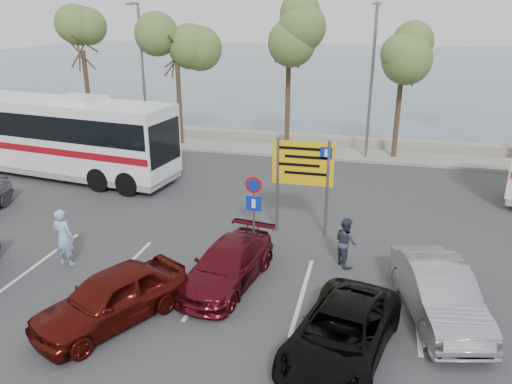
% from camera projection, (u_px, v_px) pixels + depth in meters
% --- Properties ---
extents(ground, '(120.00, 120.00, 0.00)m').
position_uv_depth(ground, '(254.00, 271.00, 15.87)').
color(ground, '#343437').
rests_on(ground, ground).
extents(kerb_strip, '(44.00, 2.40, 0.15)m').
position_uv_depth(kerb_strip, '(312.00, 152.00, 28.60)').
color(kerb_strip, gray).
rests_on(kerb_strip, ground).
extents(seawall, '(48.00, 0.80, 0.60)m').
position_uv_depth(seawall, '(317.00, 140.00, 30.35)').
color(seawall, gray).
rests_on(seawall, ground).
extents(sea, '(140.00, 140.00, 0.00)m').
position_uv_depth(sea, '(355.00, 67.00, 70.54)').
color(sea, '#475D71').
rests_on(sea, ground).
extents(tree_far_left, '(3.20, 3.20, 7.60)m').
position_uv_depth(tree_far_left, '(81.00, 35.00, 29.52)').
color(tree_far_left, '#382619').
rests_on(tree_far_left, kerb_strip).
extents(tree_left, '(3.20, 3.20, 7.20)m').
position_uv_depth(tree_left, '(176.00, 43.00, 28.31)').
color(tree_left, '#382619').
rests_on(tree_left, kerb_strip).
extents(tree_mid, '(3.20, 3.20, 8.00)m').
position_uv_depth(tree_mid, '(289.00, 32.00, 26.65)').
color(tree_mid, '#382619').
rests_on(tree_mid, kerb_strip).
extents(tree_right, '(3.20, 3.20, 7.40)m').
position_uv_depth(tree_right, '(405.00, 43.00, 25.49)').
color(tree_right, '#382619').
rests_on(tree_right, kerb_strip).
extents(street_lamp_left, '(0.45, 1.15, 8.01)m').
position_uv_depth(street_lamp_left, '(142.00, 68.00, 28.80)').
color(street_lamp_left, slate).
rests_on(street_lamp_left, kerb_strip).
extents(street_lamp_right, '(0.45, 1.15, 8.01)m').
position_uv_depth(street_lamp_right, '(372.00, 75.00, 25.93)').
color(street_lamp_right, slate).
rests_on(street_lamp_right, kerb_strip).
extents(direction_sign, '(2.20, 0.12, 3.60)m').
position_uv_depth(direction_sign, '(303.00, 171.00, 17.72)').
color(direction_sign, slate).
rests_on(direction_sign, ground).
extents(sign_no_stop, '(0.60, 0.08, 2.35)m').
position_uv_depth(sign_no_stop, '(254.00, 197.00, 17.63)').
color(sign_no_stop, slate).
rests_on(sign_no_stop, ground).
extents(sign_parking, '(0.50, 0.07, 2.25)m').
position_uv_depth(sign_parking, '(254.00, 219.00, 16.13)').
color(sign_parking, slate).
rests_on(sign_parking, ground).
extents(lane_markings, '(12.02, 4.20, 0.01)m').
position_uv_depth(lane_markings, '(210.00, 282.00, 15.21)').
color(lane_markings, silver).
rests_on(lane_markings, ground).
extents(coach_bus_left, '(13.13, 4.48, 4.01)m').
position_uv_depth(coach_bus_left, '(52.00, 138.00, 24.45)').
color(coach_bus_left, white).
rests_on(coach_bus_left, ground).
extents(car_maroon, '(2.40, 4.51, 1.24)m').
position_uv_depth(car_maroon, '(228.00, 265.00, 14.97)').
color(car_maroon, '#550E17').
rests_on(car_maroon, ground).
extents(car_red, '(3.52, 4.57, 1.45)m').
position_uv_depth(car_red, '(111.00, 298.00, 13.09)').
color(car_red, '#4E0F0B').
rests_on(car_red, ground).
extents(suv_black, '(3.04, 4.85, 1.25)m').
position_uv_depth(suv_black, '(341.00, 334.00, 11.80)').
color(suv_black, black).
rests_on(suv_black, ground).
extents(car_silver_b, '(2.53, 4.69, 1.47)m').
position_uv_depth(car_silver_b, '(439.00, 293.00, 13.30)').
color(car_silver_b, gray).
rests_on(car_silver_b, ground).
extents(pedestrian_near, '(0.74, 0.52, 1.93)m').
position_uv_depth(pedestrian_near, '(64.00, 237.00, 15.95)').
color(pedestrian_near, '#98AFDD').
rests_on(pedestrian_near, ground).
extents(pedestrian_far, '(0.97, 1.01, 1.64)m').
position_uv_depth(pedestrian_far, '(346.00, 242.00, 15.99)').
color(pedestrian_far, '#32394B').
rests_on(pedestrian_far, ground).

